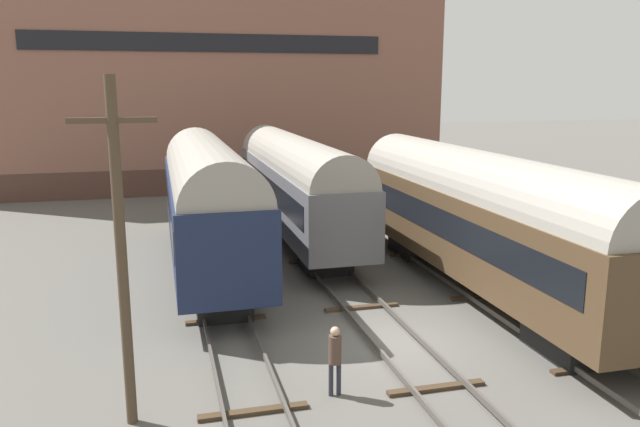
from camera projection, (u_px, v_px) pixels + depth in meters
The scene contains 12 objects.
ground_plane at pixel (393, 343), 18.60m from camera, with size 200.00×200.00×0.00m, color #56544F.
track_left at pixel (237, 355), 17.42m from camera, with size 2.60×60.00×0.26m.
track_middle at pixel (393, 339), 18.57m from camera, with size 2.60×60.00×0.26m.
track_right at pixel (531, 324), 19.71m from camera, with size 2.60×60.00×0.26m.
train_car_brown at pixel (479, 214), 22.56m from camera, with size 3.09×17.18×5.24m.
train_car_grey at pixel (295, 180), 30.96m from camera, with size 2.95×17.87×5.09m.
train_car_navy at pixel (208, 198), 25.21m from camera, with size 3.13×15.19×5.42m.
station_platform at pixel (571, 276), 21.76m from camera, with size 2.54×12.08×1.11m.
bench at pixel (535, 243), 23.84m from camera, with size 1.40×0.40×0.91m.
person_worker at pixel (335, 354), 15.26m from camera, with size 0.32×0.32×1.80m.
utility_pole at pixel (121, 251), 13.42m from camera, with size 1.80×0.24×7.77m.
warehouse_building at pixel (205, 60), 46.63m from camera, with size 34.03×10.16×18.72m.
Camera 1 is at (-6.49, -16.31, 7.57)m, focal length 35.00 mm.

